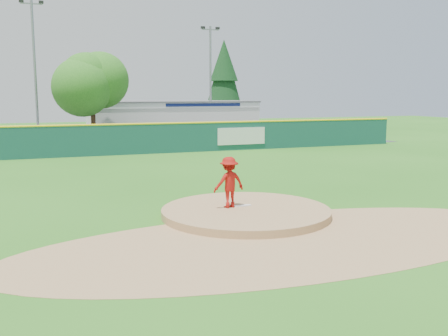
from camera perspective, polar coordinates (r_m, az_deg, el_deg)
name	(u,v)px	position (r m, az deg, el deg)	size (l,w,h in m)	color
ground	(246,216)	(16.37, 2.51, -5.47)	(120.00, 120.00, 0.00)	#286B19
pitchers_mound	(246,216)	(16.37, 2.51, -5.47)	(5.50, 5.50, 0.50)	#9E774C
pitching_rubber	(242,206)	(16.58, 2.10, -4.33)	(0.60, 0.15, 0.04)	white
infield_dirt_arc	(290,240)	(13.77, 7.53, -8.20)	(15.40, 15.40, 0.01)	#9E774C
parking_lot	(116,142)	(42.24, -12.22, 2.91)	(44.00, 16.00, 0.02)	#38383A
pitcher	(229,182)	(16.27, 0.58, -1.64)	(1.08, 0.62, 1.67)	#9E120D
van	(120,141)	(36.36, -11.80, 3.09)	(2.14, 4.65, 1.29)	white
pool_building_grp	(171,118)	(48.23, -6.11, 5.68)	(15.20, 8.20, 3.31)	silver
fence_banners	(96,141)	(32.83, -14.47, 3.04)	(23.81, 0.04, 1.20)	#560C1A
outfield_fence	(137,138)	(33.31, -9.90, 3.41)	(40.00, 0.14, 2.07)	#164841
deciduous_tree	(92,86)	(39.82, -14.86, 9.04)	(5.60, 5.60, 7.36)	#382314
conifer_tree	(224,79)	(54.17, 0.00, 10.13)	(4.40, 4.40, 9.50)	#382314
light_pole_left	(35,66)	(41.63, -20.82, 10.80)	(1.75, 0.25, 11.00)	gray
light_pole_right	(210,76)	(46.23, -1.56, 10.42)	(1.75, 0.25, 10.00)	gray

